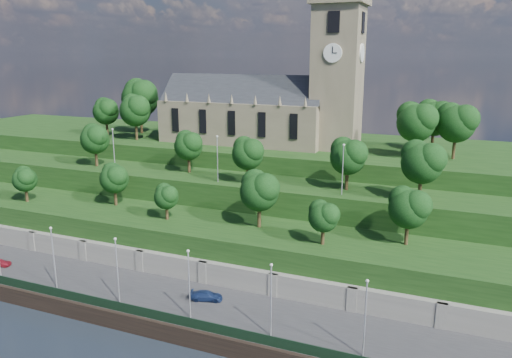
% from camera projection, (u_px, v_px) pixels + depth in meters
% --- Properties ---
extents(ground, '(320.00, 320.00, 0.00)m').
position_uv_depth(ground, '(121.00, 330.00, 59.16)').
color(ground, black).
rests_on(ground, ground).
extents(promenade, '(160.00, 12.00, 2.00)m').
position_uv_depth(promenade, '(150.00, 300.00, 64.30)').
color(promenade, '#2D2D30').
rests_on(promenade, ground).
extents(quay_wall, '(160.00, 0.50, 2.20)m').
position_uv_depth(quay_wall, '(121.00, 322.00, 58.85)').
color(quay_wall, black).
rests_on(quay_wall, ground).
extents(fence, '(160.00, 0.10, 1.20)m').
position_uv_depth(fence, '(123.00, 308.00, 59.07)').
color(fence, black).
rests_on(fence, promenade).
extents(retaining_wall, '(160.00, 2.10, 5.00)m').
position_uv_depth(retaining_wall, '(174.00, 271.00, 69.29)').
color(retaining_wall, slate).
rests_on(retaining_wall, ground).
extents(embankment_lower, '(160.00, 12.00, 8.00)m').
position_uv_depth(embankment_lower, '(195.00, 246.00, 74.34)').
color(embankment_lower, '#173612').
rests_on(embankment_lower, ground).
extents(embankment_upper, '(160.00, 10.00, 12.00)m').
position_uv_depth(embankment_upper, '(227.00, 212.00, 83.72)').
color(embankment_upper, '#173612').
rests_on(embankment_upper, ground).
extents(hilltop, '(160.00, 32.00, 15.00)m').
position_uv_depth(hilltop, '(271.00, 176.00, 102.20)').
color(hilltop, '#173612').
rests_on(hilltop, ground).
extents(church, '(38.60, 12.35, 27.60)m').
position_uv_depth(church, '(268.00, 104.00, 94.67)').
color(church, '#6B5F4B').
rests_on(church, hilltop).
extents(trees_lower, '(65.35, 8.51, 8.18)m').
position_uv_depth(trees_lower, '(230.00, 192.00, 70.68)').
color(trees_lower, '#342614').
rests_on(trees_lower, embankment_lower).
extents(trees_upper, '(62.27, 8.26, 8.47)m').
position_uv_depth(trees_upper, '(262.00, 150.00, 77.68)').
color(trees_upper, '#342614').
rests_on(trees_upper, embankment_upper).
extents(trees_hilltop, '(74.86, 16.14, 11.80)m').
position_uv_depth(trees_hilltop, '(251.00, 108.00, 95.16)').
color(trees_hilltop, '#342614').
rests_on(trees_hilltop, hilltop).
extents(lamp_posts_promenade, '(60.36, 0.36, 8.47)m').
position_uv_depth(lamp_posts_promenade, '(117.00, 266.00, 60.48)').
color(lamp_posts_promenade, '#B2B2B7').
rests_on(lamp_posts_promenade, promenade).
extents(lamp_posts_upper, '(40.36, 0.36, 7.49)m').
position_uv_depth(lamp_posts_upper, '(217.00, 155.00, 78.52)').
color(lamp_posts_upper, '#B2B2B7').
rests_on(lamp_posts_upper, embankment_upper).
extents(car_right, '(4.31, 2.72, 1.16)m').
position_uv_depth(car_right, '(206.00, 296.00, 62.01)').
color(car_right, '#16254E').
rests_on(car_right, promenade).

